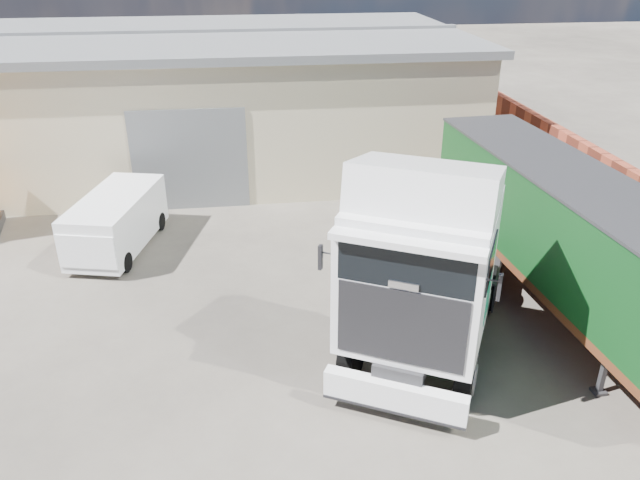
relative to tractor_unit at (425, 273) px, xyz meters
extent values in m
plane|color=black|center=(-3.62, -0.38, -2.13)|extent=(120.00, 120.00, 0.00)
cube|color=#BDB091|center=(-9.62, 15.62, 0.37)|extent=(30.00, 12.00, 5.00)
cube|color=#5D5F62|center=(-9.62, 15.62, 3.02)|extent=(30.60, 12.60, 0.30)
cube|color=#5D5F62|center=(-5.62, 9.60, -0.33)|extent=(4.00, 0.08, 3.60)
cube|color=#5D5F62|center=(-9.62, 15.62, 3.22)|extent=(30.60, 0.40, 0.15)
cube|color=maroon|center=(7.88, 5.62, -0.88)|extent=(0.35, 26.00, 2.50)
cylinder|color=black|center=(-0.64, -1.21, -1.53)|extent=(3.03, 2.36, 1.20)
cylinder|color=black|center=(1.21, 2.30, -1.53)|extent=(3.08, 2.39, 1.20)
cylinder|color=black|center=(1.95, 3.70, -1.53)|extent=(3.08, 2.39, 1.20)
cube|color=#2D2D30|center=(0.63, 1.20, -1.11)|extent=(4.38, 7.09, 0.34)
cube|color=white|center=(-1.14, -2.16, -1.50)|extent=(2.69, 1.59, 0.62)
cube|color=white|center=(-0.45, -0.86, 0.45)|extent=(3.72, 3.62, 2.78)
cube|color=black|center=(-1.06, -2.01, 0.03)|extent=(2.24, 1.22, 1.59)
cube|color=black|center=(-1.05, -1.99, 1.27)|extent=(2.28, 1.24, 0.85)
cube|color=white|center=(-0.35, -0.66, 2.24)|extent=(3.51, 3.25, 1.39)
cube|color=#0D5B42|center=(-1.50, 0.20, 0.14)|extent=(0.41, 0.76, 1.25)
cube|color=#0D5B42|center=(1.02, -1.12, 0.14)|extent=(0.41, 0.76, 1.25)
cylinder|color=#2D2D30|center=(1.31, 2.50, -0.87)|extent=(1.68, 1.68, 0.14)
cube|color=#2D2D30|center=(3.44, -1.92, -1.62)|extent=(0.29, 0.29, 1.01)
cylinder|color=black|center=(3.83, 5.31, -1.64)|extent=(2.39, 1.11, 0.97)
cube|color=#2D2D30|center=(4.05, 1.61, -1.30)|extent=(1.39, 11.02, 0.32)
cube|color=#5D2C15|center=(4.05, 1.61, -1.00)|extent=(2.94, 11.12, 0.22)
cube|color=black|center=(4.05, 1.61, 0.30)|extent=(2.94, 11.12, 2.38)
cube|color=#2D2D30|center=(4.05, 1.61, 1.51)|extent=(3.00, 11.18, 0.07)
cylinder|color=black|center=(-8.12, 5.20, -1.83)|extent=(1.85, 1.01, 0.60)
cylinder|color=black|center=(-7.42, 8.04, -1.83)|extent=(1.85, 1.01, 0.60)
cube|color=white|center=(-7.77, 6.62, -1.17)|extent=(2.70, 4.49, 1.55)
cube|color=white|center=(-8.19, 4.94, -1.21)|extent=(1.84, 1.21, 1.00)
cube|color=black|center=(-8.15, 5.11, -0.71)|extent=(1.57, 0.46, 0.55)
camera|label=1|loc=(-3.91, -11.61, 6.65)|focal=35.00mm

